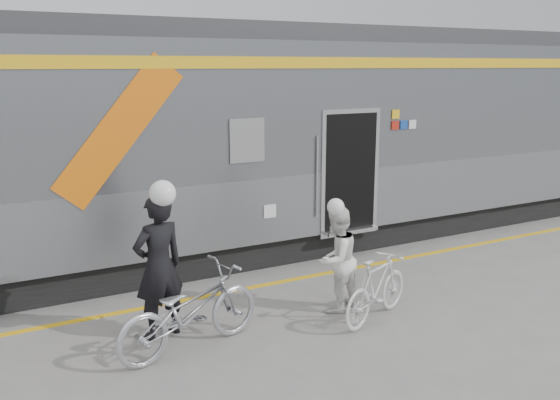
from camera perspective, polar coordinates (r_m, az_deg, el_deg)
ground at (r=7.91m, az=7.18°, el=-12.79°), size 90.00×90.00×0.00m
train at (r=10.74m, az=-7.53°, el=5.48°), size 24.00×3.17×4.10m
safety_strip at (r=9.59m, az=-0.30°, el=-7.95°), size 24.00×0.12×0.01m
man at (r=7.64m, az=-11.61°, el=-6.29°), size 0.77×0.59×1.87m
bicycle_left at (r=7.36m, az=-8.69°, el=-10.45°), size 2.07×1.12×1.03m
woman at (r=8.38m, az=5.43°, el=-5.72°), size 0.89×0.80×1.50m
bicycle_right at (r=8.23m, az=9.28°, el=-8.38°), size 1.56×0.97×0.91m
helmet_man at (r=7.36m, az=-11.99°, el=1.83°), size 0.32×0.32×0.32m
helmet_woman at (r=8.15m, az=5.56°, el=0.07°), size 0.24×0.24×0.24m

